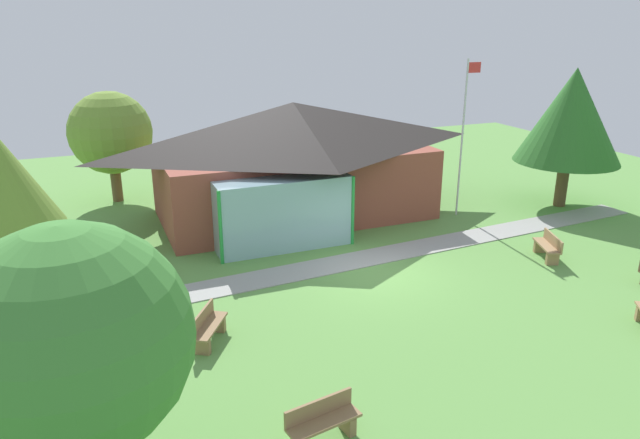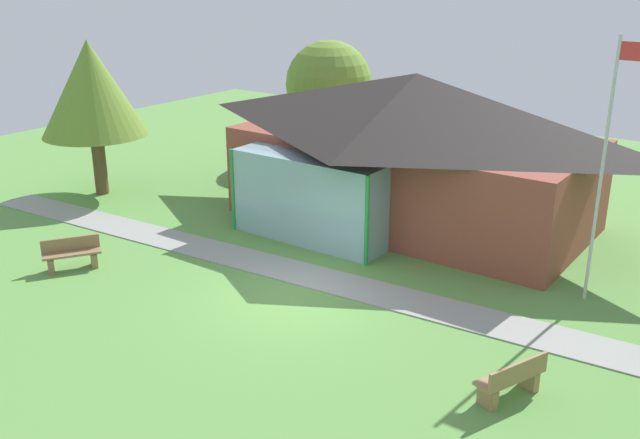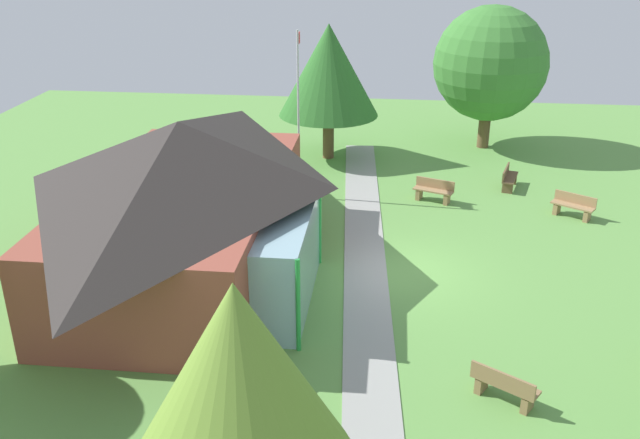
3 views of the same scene
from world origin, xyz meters
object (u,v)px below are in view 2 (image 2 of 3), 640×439
at_px(pavilion, 409,147).
at_px(bench_mid_left, 72,255).
at_px(tree_west_hedge, 92,89).
at_px(tree_behind_pavilion_left, 329,85).
at_px(flagpole, 605,163).
at_px(bench_mid_right, 512,380).

height_order(pavilion, bench_mid_left, pavilion).
height_order(tree_west_hedge, tree_behind_pavilion_left, tree_west_hedge).
bearing_deg(tree_west_hedge, flagpole, 4.86).
bearing_deg(tree_behind_pavilion_left, flagpole, -29.99).
height_order(pavilion, bench_mid_right, pavilion).
bearing_deg(tree_behind_pavilion_left, bench_mid_right, -44.02).
distance_m(bench_mid_right, tree_west_hedge, 17.37).
relative_size(pavilion, bench_mid_right, 7.46).
height_order(flagpole, tree_behind_pavilion_left, flagpole).
bearing_deg(flagpole, pavilion, 159.29).
bearing_deg(pavilion, tree_behind_pavilion_left, 142.42).
relative_size(pavilion, tree_behind_pavilion_left, 2.40).
bearing_deg(tree_west_hedge, tree_behind_pavilion_left, 67.67).
xyz_separation_m(pavilion, flagpole, (6.34, -2.40, 1.04)).
bearing_deg(bench_mid_right, flagpole, 22.40).
xyz_separation_m(tree_west_hedge, tree_behind_pavilion_left, (3.64, 8.86, -0.67)).
bearing_deg(bench_mid_right, tree_west_hedge, 98.75).
bearing_deg(flagpole, bench_mid_right, -88.92).
height_order(bench_mid_left, tree_behind_pavilion_left, tree_behind_pavilion_left).
relative_size(flagpole, bench_mid_right, 4.05).
bearing_deg(pavilion, bench_mid_right, -49.41).
xyz_separation_m(bench_mid_right, bench_mid_left, (-11.84, -1.04, 0.00)).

